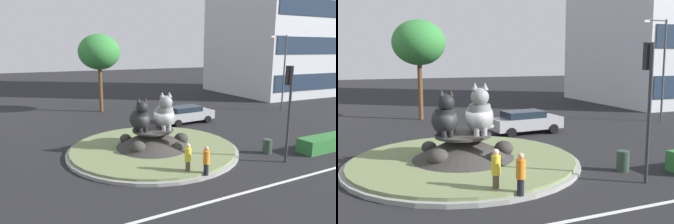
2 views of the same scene
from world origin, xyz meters
The scene contains 12 objects.
ground_plane centered at (0.00, 0.00, 0.00)m, with size 160.00×160.00×0.00m, color black.
lane_centreline centered at (0.00, -7.30, 0.00)m, with size 112.00×0.20×0.01m, color silver.
roundabout_island centered at (0.00, -0.01, 0.47)m, with size 10.77×10.77×1.44m.
cat_statue_black centered at (-0.81, 0.10, 2.22)m, with size 1.45×2.15×2.13m.
cat_statue_grey centered at (0.79, -0.06, 2.32)m, with size 2.07×2.51×2.40m.
traffic_light_mast centered at (5.90, -5.28, 3.82)m, with size 0.34×0.46×5.51m.
broadleaf_tree_behind_island centered at (0.63, 14.17, 6.12)m, with size 4.20×4.20×7.95m.
streetlight_arm centered at (17.68, 5.94, 4.52)m, with size 2.16×0.36×7.86m.
pedestrian_orange_shirt centered at (0.52, -5.17, 0.90)m, with size 0.33×0.33×1.70m.
pedestrian_yellow_shirt centered at (-0.12, -4.47, 0.93)m, with size 0.33×0.33×1.74m.
sedan_on_far_lane centered at (5.93, 5.66, 0.81)m, with size 4.81×2.26×1.51m.
litter_bin centered at (6.14, -3.71, 0.45)m, with size 0.56×0.56×0.90m.
Camera 1 is at (-7.93, -17.19, 6.36)m, focal length 33.01 mm.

